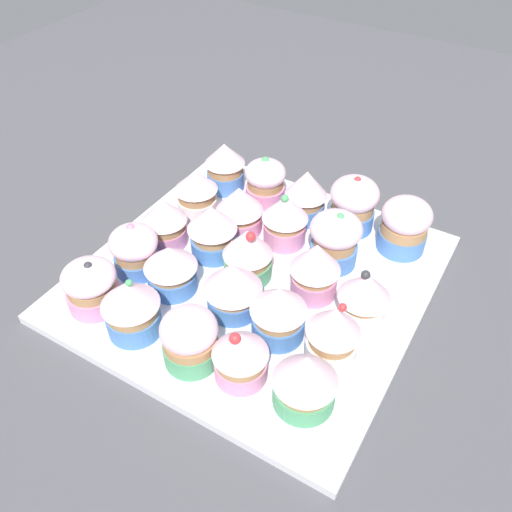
# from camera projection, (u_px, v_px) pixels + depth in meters

# --- Properties ---
(ground_plane) EXTENTS (1.80, 1.80, 0.03)m
(ground_plane) POSITION_uv_depth(u_px,v_px,m) (256.00, 289.00, 0.68)
(ground_plane) COLOR #4C4C51
(baking_tray) EXTENTS (0.40, 0.40, 0.01)m
(baking_tray) POSITION_uv_depth(u_px,v_px,m) (256.00, 277.00, 0.67)
(baking_tray) COLOR silver
(baking_tray) RESTS_ON ground_plane
(cupcake_0) EXTENTS (0.06, 0.06, 0.07)m
(cupcake_0) POSITION_uv_depth(u_px,v_px,m) (91.00, 285.00, 0.61)
(cupcake_0) COLOR pink
(cupcake_0) RESTS_ON baking_tray
(cupcake_1) EXTENTS (0.06, 0.06, 0.08)m
(cupcake_1) POSITION_uv_depth(u_px,v_px,m) (131.00, 306.00, 0.57)
(cupcake_1) COLOR #477AC6
(cupcake_1) RESTS_ON baking_tray
(cupcake_2) EXTENTS (0.06, 0.06, 0.07)m
(cupcake_2) POSITION_uv_depth(u_px,v_px,m) (190.00, 338.00, 0.55)
(cupcake_2) COLOR #4C9E6B
(cupcake_2) RESTS_ON baking_tray
(cupcake_3) EXTENTS (0.06, 0.06, 0.07)m
(cupcake_3) POSITION_uv_depth(u_px,v_px,m) (240.00, 354.00, 0.53)
(cupcake_3) COLOR pink
(cupcake_3) RESTS_ON baking_tray
(cupcake_4) EXTENTS (0.06, 0.06, 0.07)m
(cupcake_4) POSITION_uv_depth(u_px,v_px,m) (305.00, 379.00, 0.51)
(cupcake_4) COLOR #4C9E6B
(cupcake_4) RESTS_ON baking_tray
(cupcake_5) EXTENTS (0.06, 0.06, 0.07)m
(cupcake_5) POSITION_uv_depth(u_px,v_px,m) (135.00, 249.00, 0.65)
(cupcake_5) COLOR #477AC6
(cupcake_5) RESTS_ON baking_tray
(cupcake_6) EXTENTS (0.06, 0.06, 0.06)m
(cupcake_6) POSITION_uv_depth(u_px,v_px,m) (171.00, 267.00, 0.63)
(cupcake_6) COLOR #477AC6
(cupcake_6) RESTS_ON baking_tray
(cupcake_7) EXTENTS (0.07, 0.07, 0.07)m
(cupcake_7) POSITION_uv_depth(u_px,v_px,m) (233.00, 286.00, 0.60)
(cupcake_7) COLOR #477AC6
(cupcake_7) RESTS_ON baking_tray
(cupcake_8) EXTENTS (0.06, 0.06, 0.07)m
(cupcake_8) POSITION_uv_depth(u_px,v_px,m) (279.00, 311.00, 0.57)
(cupcake_8) COLOR #477AC6
(cupcake_8) RESTS_ON baking_tray
(cupcake_9) EXTENTS (0.06, 0.06, 0.08)m
(cupcake_9) POSITION_uv_depth(u_px,v_px,m) (333.00, 334.00, 0.54)
(cupcake_9) COLOR white
(cupcake_9) RESTS_ON baking_tray
(cupcake_10) EXTENTS (0.06, 0.06, 0.07)m
(cupcake_10) POSITION_uv_depth(u_px,v_px,m) (165.00, 221.00, 0.69)
(cupcake_10) COLOR pink
(cupcake_10) RESTS_ON baking_tray
(cupcake_11) EXTENTS (0.06, 0.06, 0.07)m
(cupcake_11) POSITION_uv_depth(u_px,v_px,m) (212.00, 229.00, 0.67)
(cupcake_11) COLOR #477AC6
(cupcake_11) RESTS_ON baking_tray
(cupcake_12) EXTENTS (0.06, 0.06, 0.08)m
(cupcake_12) POSITION_uv_depth(u_px,v_px,m) (248.00, 253.00, 0.64)
(cupcake_12) COLOR #4C9E6B
(cupcake_12) RESTS_ON baking_tray
(cupcake_13) EXTENTS (0.06, 0.06, 0.08)m
(cupcake_13) POSITION_uv_depth(u_px,v_px,m) (315.00, 268.00, 0.61)
(cupcake_13) COLOR pink
(cupcake_13) RESTS_ON baking_tray
(cupcake_14) EXTENTS (0.06, 0.06, 0.07)m
(cupcake_14) POSITION_uv_depth(u_px,v_px,m) (364.00, 295.00, 0.59)
(cupcake_14) COLOR white
(cupcake_14) RESTS_ON baking_tray
(cupcake_15) EXTENTS (0.06, 0.06, 0.07)m
(cupcake_15) POSITION_uv_depth(u_px,v_px,m) (196.00, 192.00, 0.73)
(cupcake_15) COLOR white
(cupcake_15) RESTS_ON baking_tray
(cupcake_16) EXTENTS (0.06, 0.06, 0.07)m
(cupcake_16) POSITION_uv_depth(u_px,v_px,m) (240.00, 208.00, 0.71)
(cupcake_16) COLOR pink
(cupcake_16) RESTS_ON baking_tray
(cupcake_17) EXTENTS (0.06, 0.06, 0.08)m
(cupcake_17) POSITION_uv_depth(u_px,v_px,m) (283.00, 218.00, 0.69)
(cupcake_17) COLOR pink
(cupcake_17) RESTS_ON baking_tray
(cupcake_18) EXTENTS (0.06, 0.06, 0.08)m
(cupcake_18) POSITION_uv_depth(u_px,v_px,m) (335.00, 239.00, 0.66)
(cupcake_18) COLOR #477AC6
(cupcake_18) RESTS_ON baking_tray
(cupcake_19) EXTENTS (0.06, 0.06, 0.07)m
(cupcake_19) POSITION_uv_depth(u_px,v_px,m) (225.00, 166.00, 0.77)
(cupcake_19) COLOR #477AC6
(cupcake_19) RESTS_ON baking_tray
(cupcake_20) EXTENTS (0.06, 0.06, 0.07)m
(cupcake_20) POSITION_uv_depth(u_px,v_px,m) (265.00, 181.00, 0.76)
(cupcake_20) COLOR pink
(cupcake_20) RESTS_ON baking_tray
(cupcake_21) EXTENTS (0.06, 0.06, 0.08)m
(cupcake_21) POSITION_uv_depth(u_px,v_px,m) (307.00, 194.00, 0.72)
(cupcake_21) COLOR #477AC6
(cupcake_21) RESTS_ON baking_tray
(cupcake_22) EXTENTS (0.06, 0.06, 0.08)m
(cupcake_22) POSITION_uv_depth(u_px,v_px,m) (354.00, 203.00, 0.71)
(cupcake_22) COLOR #477AC6
(cupcake_22) RESTS_ON baking_tray
(cupcake_23) EXTENTS (0.06, 0.06, 0.07)m
(cupcake_23) POSITION_uv_depth(u_px,v_px,m) (405.00, 225.00, 0.68)
(cupcake_23) COLOR #477AC6
(cupcake_23) RESTS_ON baking_tray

